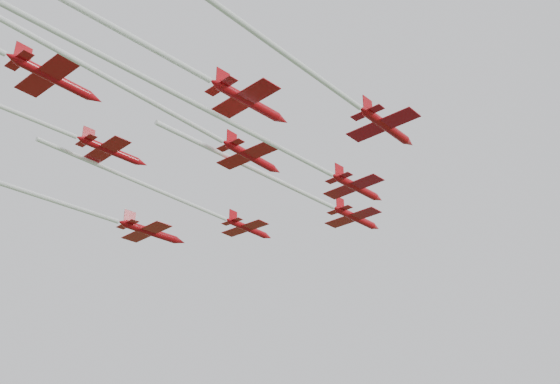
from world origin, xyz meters
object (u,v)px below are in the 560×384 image
(jet_row2_left, at_px, (208,211))
(jet_row3_left, at_px, (66,205))
(jet_row3_right, at_px, (303,67))
(jet_row3_mid, at_px, (156,104))
(jet_row2_right, at_px, (279,147))
(jet_row4_right, at_px, (165,55))
(jet_lead, at_px, (320,201))

(jet_row2_left, height_order, jet_row3_left, jet_row2_left)
(jet_row3_left, bearing_deg, jet_row3_right, 2.11)
(jet_row2_left, relative_size, jet_row3_mid, 0.70)
(jet_row2_left, xyz_separation_m, jet_row2_right, (17.38, -18.18, -1.94))
(jet_row2_left, distance_m, jet_row3_right, 38.64)
(jet_row2_right, distance_m, jet_row4_right, 17.91)
(jet_row3_mid, bearing_deg, jet_row3_right, 11.40)
(jet_row2_right, distance_m, jet_row3_mid, 14.72)
(jet_row3_left, distance_m, jet_row4_right, 34.52)
(jet_lead, relative_size, jet_row4_right, 0.91)
(jet_row2_left, xyz_separation_m, jet_row3_right, (24.02, -30.26, -0.74))
(jet_row4_right, bearing_deg, jet_row3_left, 166.53)
(jet_lead, relative_size, jet_row3_left, 0.78)
(jet_row3_left, xyz_separation_m, jet_row4_right, (26.60, -21.83, 2.74))
(jet_lead, bearing_deg, jet_row2_left, -139.63)
(jet_row3_mid, distance_m, jet_row4_right, 9.41)
(jet_row2_left, relative_size, jet_row4_right, 0.86)
(jet_row2_left, bearing_deg, jet_row3_left, -117.78)
(jet_row3_mid, bearing_deg, jet_row3_left, 168.20)
(jet_row3_right, bearing_deg, jet_row3_mid, -166.90)
(jet_lead, height_order, jet_row4_right, jet_lead)
(jet_lead, height_order, jet_row3_left, jet_lead)
(jet_row3_mid, bearing_deg, jet_row2_right, 59.20)
(jet_lead, height_order, jet_row3_mid, jet_lead)
(jet_row3_mid, xyz_separation_m, jet_row3_right, (18.09, -3.23, -1.53))
(jet_row3_right, bearing_deg, jet_row2_left, 151.68)
(jet_lead, xyz_separation_m, jet_row2_right, (1.14, -22.73, -3.36))
(jet_row2_right, bearing_deg, jet_row2_left, 159.17)
(jet_row3_left, bearing_deg, jet_row2_right, 16.76)
(jet_lead, relative_size, jet_row3_mid, 0.74)
(jet_row2_right, xyz_separation_m, jet_row3_left, (-32.79, 5.19, -0.34))
(jet_lead, bearing_deg, jet_row4_right, -72.56)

